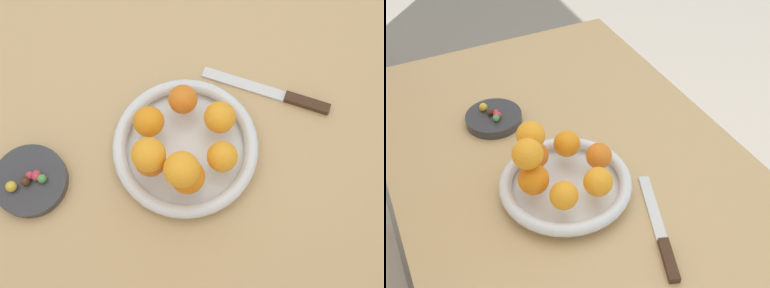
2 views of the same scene
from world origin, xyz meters
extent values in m
plane|color=gray|center=(0.00, 0.00, 0.00)|extent=(6.00, 6.00, 0.00)
cube|color=tan|center=(0.00, 0.00, 0.72)|extent=(1.10, 0.76, 0.04)
cylinder|color=tan|center=(-0.49, -0.32, 0.35)|extent=(0.05, 0.05, 0.70)
cylinder|color=silver|center=(-0.11, 0.05, 0.75)|extent=(0.23, 0.23, 0.01)
torus|color=silver|center=(-0.11, 0.05, 0.77)|extent=(0.27, 0.27, 0.03)
cylinder|color=#333338|center=(0.18, 0.11, 0.75)|extent=(0.14, 0.14, 0.02)
sphere|color=orange|center=(-0.04, 0.01, 0.81)|extent=(0.06, 0.06, 0.06)
sphere|color=orange|center=(-0.05, 0.09, 0.81)|extent=(0.06, 0.06, 0.06)
sphere|color=orange|center=(-0.11, 0.12, 0.81)|extent=(0.06, 0.06, 0.06)
sphere|color=orange|center=(-0.17, 0.08, 0.81)|extent=(0.06, 0.06, 0.06)
sphere|color=orange|center=(-0.17, 0.01, 0.81)|extent=(0.06, 0.06, 0.06)
sphere|color=orange|center=(-0.11, -0.03, 0.81)|extent=(0.05, 0.05, 0.05)
sphere|color=orange|center=(-0.10, 0.12, 0.87)|extent=(0.06, 0.06, 0.06)
sphere|color=orange|center=(-0.05, 0.09, 0.87)|extent=(0.06, 0.06, 0.06)
sphere|color=#4C9947|center=(0.15, 0.11, 0.77)|extent=(0.02, 0.02, 0.02)
sphere|color=#C6384C|center=(0.16, 0.10, 0.77)|extent=(0.02, 0.02, 0.02)
sphere|color=gold|center=(0.21, 0.12, 0.77)|extent=(0.02, 0.02, 0.02)
sphere|color=#C6384C|center=(0.18, 0.10, 0.77)|extent=(0.01, 0.01, 0.01)
sphere|color=#472819|center=(0.18, 0.11, 0.77)|extent=(0.02, 0.02, 0.02)
sphere|color=#C6384C|center=(0.16, 0.10, 0.77)|extent=(0.02, 0.02, 0.02)
cube|color=#3F2819|center=(-0.35, -0.05, 0.75)|extent=(0.09, 0.05, 0.01)
cube|color=silver|center=(-0.23, -0.09, 0.74)|extent=(0.17, 0.08, 0.01)
camera|label=1|loc=(-0.12, 0.33, 1.62)|focal=45.00mm
camera|label=2|loc=(-0.74, 0.33, 1.48)|focal=45.00mm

